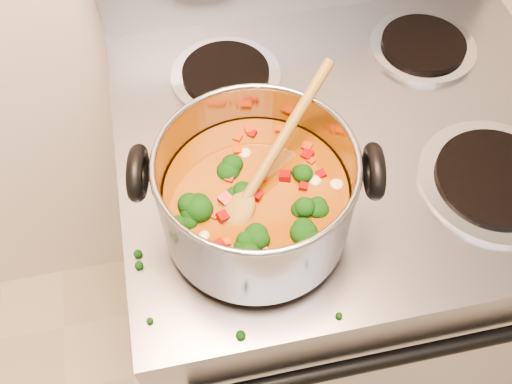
# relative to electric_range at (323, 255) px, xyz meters

# --- Properties ---
(electric_range) EXTENTS (0.76, 0.69, 1.08)m
(electric_range) POSITION_rel_electric_range_xyz_m (0.00, 0.00, 0.00)
(electric_range) COLOR gray
(electric_range) RESTS_ON ground
(stockpot) EXTENTS (0.32, 0.26, 0.16)m
(stockpot) POSITION_rel_electric_range_xyz_m (-0.19, -0.16, 0.53)
(stockpot) COLOR gray
(stockpot) RESTS_ON electric_range
(wooden_spoon) EXTENTS (0.20, 0.20, 0.11)m
(wooden_spoon) POSITION_rel_electric_range_xyz_m (-0.18, -0.15, 0.57)
(wooden_spoon) COLOR olive
(wooden_spoon) RESTS_ON stockpot
(cooktop_crumbs) EXTENTS (0.21, 0.33, 0.01)m
(cooktop_crumbs) POSITION_rel_electric_range_xyz_m (-0.23, -0.23, 0.46)
(cooktop_crumbs) COLOR black
(cooktop_crumbs) RESTS_ON electric_range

